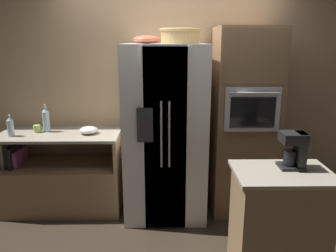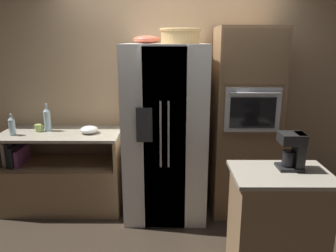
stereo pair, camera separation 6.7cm
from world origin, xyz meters
The scene contains 13 objects.
ground_plane centered at (0.00, 0.00, 0.00)m, with size 20.00×20.00×0.00m, color #382D23.
wall_back centered at (0.00, 0.47, 1.40)m, with size 12.00×0.06×2.80m.
counter_left centered at (-1.25, 0.13, 0.33)m, with size 1.33×0.63×0.90m.
refrigerator centered at (-0.06, 0.04, 0.94)m, with size 0.86×0.83×1.87m.
wall_oven centered at (0.80, 0.11, 1.03)m, with size 0.67×0.72×2.04m.
island_counter centered at (0.86, -1.01, 0.46)m, with size 0.76×0.53×0.91m.
wicker_basket centered at (0.09, 0.00, 1.95)m, with size 0.41×0.41×0.15m.
fruit_bowl centered at (-0.25, 0.05, 1.91)m, with size 0.28×0.28×0.08m.
bottle_tall centered at (-1.40, 0.20, 1.04)m, with size 0.08×0.08×0.31m.
bottle_short centered at (-1.72, 0.02, 1.01)m, with size 0.07×0.07×0.24m.
mug centered at (-1.49, 0.17, 0.95)m, with size 0.11×0.08×0.08m.
mixing_bowl centered at (-0.91, 0.10, 0.94)m, with size 0.20×0.20×0.08m.
coffee_maker centered at (0.96, -0.94, 1.07)m, with size 0.19×0.17×0.29m.
Camera 2 is at (-0.01, -3.38, 1.91)m, focal length 35.00 mm.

